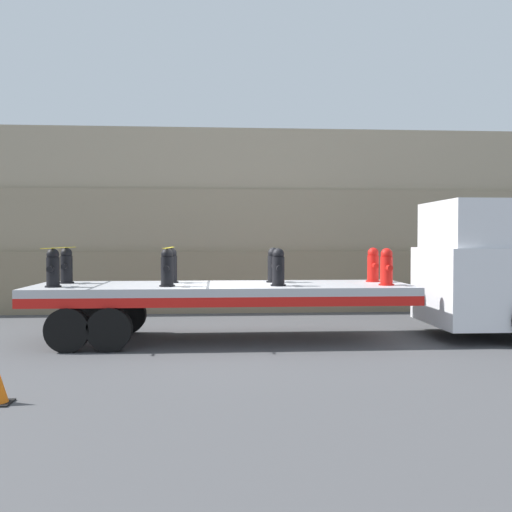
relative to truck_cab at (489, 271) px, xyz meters
The scene contains 14 objects.
ground_plane 6.32m from the truck_cab, behind, with size 120.00×120.00×0.00m, color #474749.
rock_cliff 8.93m from the truck_cab, 133.99° to the left, with size 60.00×3.30×5.73m.
truck_cab is the anchor object (origin of this frame).
flatbed_trailer 6.70m from the truck_cab, behind, with size 8.33×2.55×1.26m.
fire_hydrant_black_near_0 9.71m from the truck_cab, behind, with size 0.34×0.56×0.81m.
fire_hydrant_black_far_0 9.71m from the truck_cab, behind, with size 0.34×0.56×0.81m.
fire_hydrant_black_near_1 7.34m from the truck_cab, behind, with size 0.34×0.56×0.81m.
fire_hydrant_black_far_1 7.34m from the truck_cab, behind, with size 0.34×0.56×0.81m.
fire_hydrant_black_near_2 4.97m from the truck_cab, behind, with size 0.34×0.56×0.81m.
fire_hydrant_black_far_2 4.97m from the truck_cab, behind, with size 0.34×0.56×0.81m.
fire_hydrant_red_near_3 2.63m from the truck_cab, 168.16° to the right, with size 0.34×0.56×0.81m.
fire_hydrant_red_far_3 2.63m from the truck_cab, 168.16° to the left, with size 0.34×0.56×0.81m.
cargo_strap_rear 9.71m from the truck_cab, behind, with size 0.05×2.65×0.01m.
cargo_strap_middle 7.34m from the truck_cab, behind, with size 0.05×2.65×0.01m.
Camera 1 is at (-0.13, -12.73, 2.24)m, focal length 40.00 mm.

